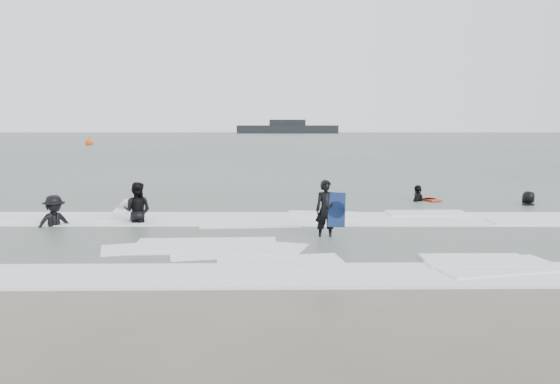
{
  "coord_description": "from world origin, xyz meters",
  "views": [
    {
      "loc": [
        0.05,
        -11.83,
        3.26
      ],
      "look_at": [
        0.0,
        5.0,
        1.1
      ],
      "focal_mm": 35.0,
      "sensor_mm": 36.0,
      "label": 1
    }
  ],
  "objects_px": {
    "surfer_centre": "(326,239)",
    "surfer_right_far": "(528,207)",
    "buoy": "(89,143)",
    "surfer_right_near": "(418,202)",
    "vessel_horizon": "(287,128)",
    "surfer_wading": "(138,224)",
    "surfer_breaker": "(55,228)"
  },
  "relations": [
    {
      "from": "surfer_right_near",
      "to": "buoy",
      "type": "bearing_deg",
      "value": -114.98
    },
    {
      "from": "surfer_wading",
      "to": "surfer_breaker",
      "type": "relative_size",
      "value": 1.02
    },
    {
      "from": "surfer_breaker",
      "to": "surfer_centre",
      "type": "bearing_deg",
      "value": -51.06
    },
    {
      "from": "surfer_wading",
      "to": "surfer_right_near",
      "type": "xyz_separation_m",
      "value": [
        10.25,
        4.91,
        0.0
      ]
    },
    {
      "from": "buoy",
      "to": "vessel_horizon",
      "type": "distance_m",
      "value": 86.66
    },
    {
      "from": "surfer_right_near",
      "to": "buoy",
      "type": "relative_size",
      "value": 1.13
    },
    {
      "from": "surfer_right_far",
      "to": "buoy",
      "type": "relative_size",
      "value": 1.06
    },
    {
      "from": "buoy",
      "to": "vessel_horizon",
      "type": "relative_size",
      "value": 0.06
    },
    {
      "from": "surfer_right_near",
      "to": "vessel_horizon",
      "type": "height_order",
      "value": "vessel_horizon"
    },
    {
      "from": "surfer_right_far",
      "to": "surfer_breaker",
      "type": "bearing_deg",
      "value": -10.25
    },
    {
      "from": "surfer_wading",
      "to": "vessel_horizon",
      "type": "relative_size",
      "value": 0.07
    },
    {
      "from": "surfer_right_far",
      "to": "buoy",
      "type": "distance_m",
      "value": 66.3
    },
    {
      "from": "surfer_wading",
      "to": "surfer_right_near",
      "type": "relative_size",
      "value": 1.03
    },
    {
      "from": "surfer_wading",
      "to": "surfer_breaker",
      "type": "distance_m",
      "value": 2.48
    },
    {
      "from": "surfer_right_far",
      "to": "buoy",
      "type": "bearing_deg",
      "value": -81.56
    },
    {
      "from": "surfer_centre",
      "to": "surfer_right_near",
      "type": "relative_size",
      "value": 0.91
    },
    {
      "from": "surfer_right_far",
      "to": "surfer_centre",
      "type": "bearing_deg",
      "value": 10.47
    },
    {
      "from": "surfer_wading",
      "to": "buoy",
      "type": "relative_size",
      "value": 1.16
    },
    {
      "from": "buoy",
      "to": "surfer_right_near",
      "type": "bearing_deg",
      "value": -59.0
    },
    {
      "from": "surfer_centre",
      "to": "surfer_right_far",
      "type": "bearing_deg",
      "value": 29.06
    },
    {
      "from": "surfer_breaker",
      "to": "buoy",
      "type": "xyz_separation_m",
      "value": [
        -19.88,
        59.71,
        0.42
      ]
    },
    {
      "from": "surfer_right_far",
      "to": "buoy",
      "type": "xyz_separation_m",
      "value": [
        -36.51,
        55.34,
        0.42
      ]
    },
    {
      "from": "surfer_centre",
      "to": "vessel_horizon",
      "type": "height_order",
      "value": "vessel_horizon"
    },
    {
      "from": "surfer_right_far",
      "to": "buoy",
      "type": "height_order",
      "value": "buoy"
    },
    {
      "from": "surfer_centre",
      "to": "surfer_right_near",
      "type": "bearing_deg",
      "value": 52.25
    },
    {
      "from": "surfer_breaker",
      "to": "surfer_right_near",
      "type": "bearing_deg",
      "value": -16.49
    },
    {
      "from": "buoy",
      "to": "surfer_wading",
      "type": "bearing_deg",
      "value": -69.33
    },
    {
      "from": "surfer_right_near",
      "to": "surfer_right_far",
      "type": "xyz_separation_m",
      "value": [
        3.99,
        -1.21,
        0.0
      ]
    },
    {
      "from": "surfer_centre",
      "to": "surfer_breaker",
      "type": "height_order",
      "value": "surfer_breaker"
    },
    {
      "from": "surfer_right_near",
      "to": "surfer_right_far",
      "type": "relative_size",
      "value": 1.06
    },
    {
      "from": "surfer_wading",
      "to": "surfer_right_far",
      "type": "xyz_separation_m",
      "value": [
        14.24,
        3.7,
        0.0
      ]
    },
    {
      "from": "surfer_breaker",
      "to": "surfer_right_far",
      "type": "xyz_separation_m",
      "value": [
        16.63,
        4.37,
        0.0
      ]
    }
  ]
}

